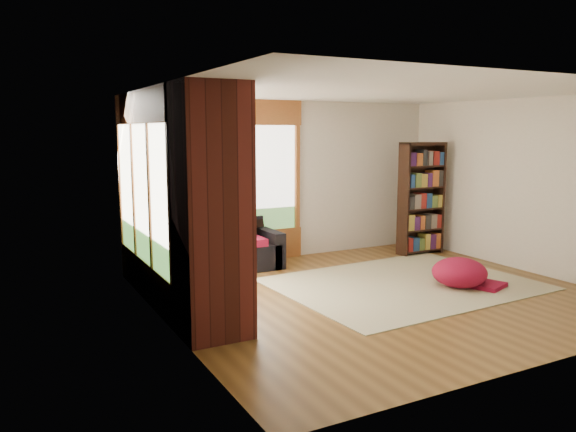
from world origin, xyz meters
name	(u,v)px	position (x,y,z in m)	size (l,w,h in m)	color
floor	(378,294)	(0.00, 0.00, 0.00)	(5.50, 5.50, 0.00)	brown
ceiling	(383,91)	(0.00, 0.00, 2.60)	(5.50, 5.50, 0.00)	white
wall_back	(288,180)	(0.00, 2.50, 1.30)	(5.50, 0.04, 2.60)	silver
wall_front	(553,225)	(0.00, -2.50, 1.30)	(5.50, 0.04, 2.60)	silver
wall_left	(168,210)	(-2.75, 0.00, 1.30)	(0.04, 5.00, 2.60)	silver
wall_right	(529,186)	(2.75, 0.00, 1.30)	(0.04, 5.00, 2.60)	silver
windows_back	(221,180)	(-1.20, 2.47, 1.35)	(2.82, 0.10, 1.90)	#965626
windows_left	(143,194)	(-2.72, 1.20, 1.35)	(0.10, 2.62, 1.90)	#965626
roller_blind	(129,158)	(-2.69, 2.03, 1.75)	(0.03, 0.72, 0.90)	#69835B
brick_chimney	(211,212)	(-2.40, -0.35, 1.30)	(0.70, 0.70, 2.60)	#471914
sectional_sofa	(192,261)	(-1.95, 1.70, 0.30)	(2.20, 2.20, 0.80)	black
area_rug	(404,284)	(0.62, 0.23, 0.01)	(3.42, 2.62, 0.01)	silver
bookshelf	(421,199)	(2.14, 1.66, 0.96)	(0.82, 0.27, 1.92)	black
pouf	(459,272)	(1.21, -0.22, 0.21)	(0.74, 0.74, 0.40)	maroon
dog_tan	(212,220)	(-1.54, 1.97, 0.82)	(1.12, 0.84, 0.56)	brown
dog_brindle	(187,241)	(-2.27, 0.88, 0.76)	(0.76, 0.92, 0.45)	black
throw_pillows	(190,228)	(-1.92, 1.85, 0.75)	(1.98, 1.68, 0.45)	black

